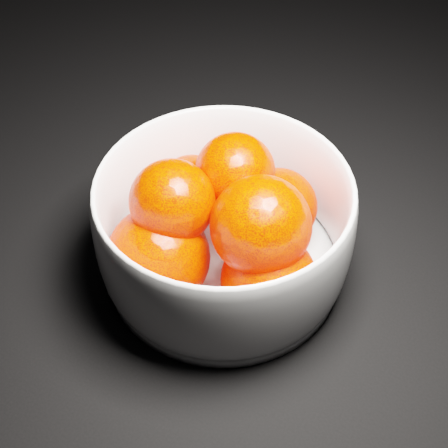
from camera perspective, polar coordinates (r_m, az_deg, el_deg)
The scene contains 2 objects.
bowl at distance 0.54m, azimuth 0.00°, elevation -0.40°, with size 0.22×0.22×0.11m.
orange_pile at distance 0.53m, azimuth -0.24°, elevation -0.18°, with size 0.19×0.19×0.13m.
Camera 1 is at (-0.05, -0.56, 0.45)m, focal length 50.00 mm.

